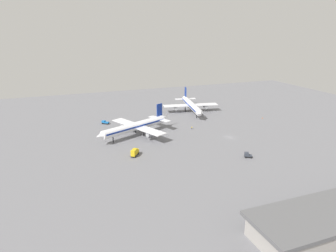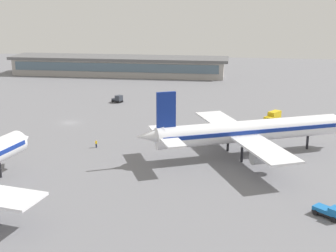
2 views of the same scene
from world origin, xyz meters
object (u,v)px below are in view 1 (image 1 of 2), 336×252
Objects in this scene: pushback_tractor at (105,122)px; safety_cone_near_gate at (263,118)px; baggage_tug at (247,155)px; airplane_at_gate at (136,126)px; catering_truck at (135,152)px; airplane_taxiing at (191,105)px; ground_crew_worker at (192,128)px.

pushback_tractor reaches higher than safety_cone_near_gate.
baggage_tug is (50.52, -72.19, 0.19)m from pushback_tractor.
pushback_tractor is 1.22× the size of baggage_tug.
safety_cone_near_gate is (95.66, -23.54, -0.67)m from pushback_tractor.
catering_truck is (-7.40, -25.96, -3.56)m from airplane_at_gate.
safety_cone_near_gate is at bearing -152.03° from pushback_tractor.
airplane_taxiing is 36.81m from ground_crew_worker.
catering_truck is at bearing 136.47° from pushback_tractor.
pushback_tractor is at bearing 40.24° from catering_truck.
baggage_tug is (46.19, -19.30, -0.54)m from catering_truck.
airplane_taxiing is at bearing -7.49° from catering_truck.
baggage_tug is at bearing 116.41° from ground_crew_worker.
airplane_at_gate reaches higher than airplane_taxiing.
pushback_tractor is at bearing -28.07° from baggage_tug.
airplane_taxiing is 8.20× the size of catering_truck.
airplane_taxiing is 78.63m from baggage_tug.
baggage_tug reaches higher than pushback_tractor.
catering_truck is at bearing -32.47° from airplane_taxiing.
airplane_taxiing is at bearing 141.10° from safety_cone_near_gate.
airplane_at_gate is 27.23m from catering_truck.
airplane_taxiing is at bearing -95.71° from ground_crew_worker.
airplane_at_gate reaches higher than safety_cone_near_gate.
airplane_at_gate is at bearing 17.44° from ground_crew_worker.
baggage_tug is at bearing -132.86° from safety_cone_near_gate.
airplane_at_gate reaches higher than ground_crew_worker.
airplane_taxiing is at bearing -169.54° from airplane_at_gate.
airplane_at_gate is 9.86× the size of pushback_tractor.
airplane_at_gate is at bearing -177.69° from safety_cone_near_gate.
ground_crew_worker is (-14.95, -33.35, -4.31)m from airplane_taxiing.
airplane_taxiing reaches higher than baggage_tug.
safety_cone_near_gate is at bearing 158.15° from airplane_at_gate.
pushback_tractor is 53.07m from catering_truck.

